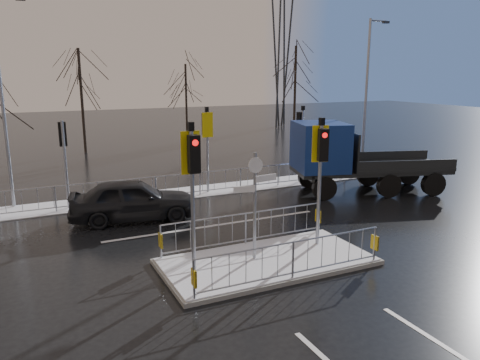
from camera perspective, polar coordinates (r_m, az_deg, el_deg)
name	(u,v)px	position (r m, az deg, el deg)	size (l,w,h in m)	color
ground	(267,264)	(13.62, 3.28, -10.14)	(120.00, 120.00, 0.00)	black
snow_verge	(174,194)	(21.15, -8.00, -1.72)	(30.00, 2.00, 0.04)	white
lane_markings	(272,268)	(13.35, 3.98, -10.62)	(8.00, 11.38, 0.01)	silver
traffic_island	(266,251)	(13.47, 3.24, -8.60)	(6.00, 3.04, 4.15)	slate
far_kerb_fixtures	(184,174)	(20.54, -6.88, 0.74)	(18.00, 0.65, 3.83)	#90949D
car_far_lane	(133,200)	(17.65, -12.90, -2.35)	(1.83, 4.55, 1.55)	black
flatbed_truck	(341,156)	(21.40, 12.18, 2.90)	(7.34, 4.41, 3.20)	black
tree_far_a	(80,80)	(33.20, -18.87, 11.41)	(3.75, 3.75, 7.08)	black
tree_far_b	(186,88)	(37.00, -6.60, 11.10)	(3.25, 3.25, 6.14)	black
tree_far_c	(295,75)	(37.74, 6.76, 12.60)	(4.00, 4.00, 7.55)	black
street_lamp_right	(367,91)	(25.62, 15.27, 10.41)	(1.25, 0.18, 8.00)	#90949D
street_lamp_left	(4,95)	(20.47, -26.87, 9.23)	(1.25, 0.18, 8.20)	#90949D
pylon_wires	(272,11)	(47.29, 3.93, 19.86)	(70.00, 2.38, 19.97)	#2D3033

